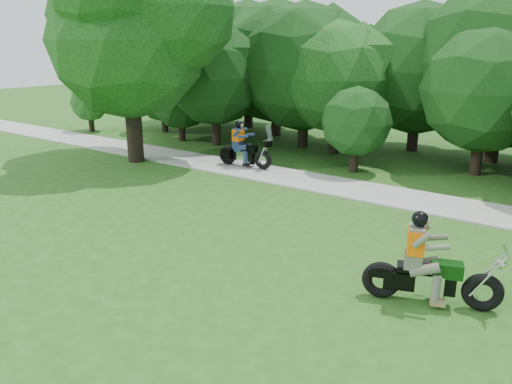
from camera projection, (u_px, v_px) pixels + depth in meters
The scene contains 6 objects.
ground at pixel (231, 285), 10.51m from camera, with size 100.00×100.00×0.00m, color #274E16.
walkway at pixel (381, 194), 16.69m from camera, with size 60.00×2.20×0.06m, color #9C9C97.
tree_line at pixel (447, 73), 20.90m from camera, with size 39.77×11.29×7.73m.
big_tree_west at pixel (133, 20), 20.12m from camera, with size 8.64×6.56×9.96m.
chopper_motorcycle at pixel (425, 270), 9.59m from camera, with size 2.57×1.31×1.88m.
touring_motorcycle at pixel (242, 150), 20.15m from camera, with size 2.45×0.85×1.87m.
Camera 1 is at (6.04, -7.36, 4.89)m, focal length 35.00 mm.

